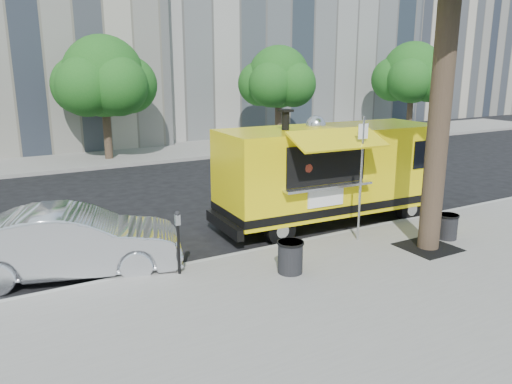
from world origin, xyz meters
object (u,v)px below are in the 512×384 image
Objects in this scene: sedan at (73,242)px; far_tree_c at (279,77)px; sign_post at (361,171)px; trash_bin_left at (290,256)px; far_tree_b at (103,76)px; parking_meter at (178,235)px; trash_bin_right at (448,226)px; food_truck at (330,171)px; far_tree_d at (413,73)px.

far_tree_c is at bearing -30.01° from sedan.
sign_post reaches higher than trash_bin_left.
far_tree_b is 14.48m from parking_meter.
far_tree_c is 15.97m from trash_bin_right.
far_tree_c reaches higher than food_truck.
sign_post is at bearing -114.81° from far_tree_c.
far_tree_c is at bearing 66.65° from food_truck.
trash_bin_left reaches higher than trash_bin_right.
far_tree_b is 14.61m from sign_post.
sign_post is at bearing 152.14° from trash_bin_right.
food_truck reaches higher than sedan.
parking_meter is (-2.00, -14.05, -2.85)m from far_tree_b.
sign_post is at bearing 18.74° from trash_bin_left.
far_tree_d is 21.79m from sign_post.
parking_meter is 2.01× the size of trash_bin_left.
trash_bin_left is (-9.00, -14.82, -3.21)m from far_tree_c.
parking_meter reaches higher than trash_bin_right.
food_truck is at bearing -76.67° from far_tree_b.
food_truck is (4.97, 1.52, 0.52)m from parking_meter.
far_tree_b is 9.01m from far_tree_c.
sedan is 6.61× the size of trash_bin_left.
trash_bin_right is (-14.50, -15.18, -3.41)m from far_tree_d.
sign_post is 0.46× the size of food_truck.
parking_meter reaches higher than sedan.
far_tree_b is at bearing 106.41° from trash_bin_right.
far_tree_c is 17.82m from parking_meter.
trash_bin_left is (-2.55, -0.87, -1.34)m from sign_post.
food_truck is 4.06m from trash_bin_left.
far_tree_c is at bearing 51.34° from parking_meter.
trash_bin_left is 4.50m from trash_bin_right.
sign_post reaches higher than trash_bin_right.
food_truck is 10.72× the size of trash_bin_right.
sign_post is 4.51× the size of trash_bin_left.
far_tree_d is at bearing 38.32° from trash_bin_left.
sign_post is (-6.45, -13.95, -1.87)m from far_tree_c.
sign_post is 4.89× the size of trash_bin_right.
trash_bin_right is (4.50, -0.17, -0.03)m from trash_bin_left.
far_tree_d reaches higher than sedan.
far_tree_d is at bearing 40.70° from sign_post.
far_tree_c is 13.81m from food_truck.
far_tree_b is 4.12× the size of parking_meter.
sedan is (-6.35, 1.55, -1.12)m from sign_post.
far_tree_d is at bearing -0.30° from far_tree_b.
far_tree_d is at bearing 1.15° from far_tree_c.
food_truck reaches higher than trash_bin_right.
far_tree_d reaches higher than trash_bin_left.
far_tree_d is 0.86× the size of food_truck.
trash_bin_right is at bearing -91.38° from sedan.
sedan is (-3.80, -12.70, -3.11)m from far_tree_b.
far_tree_b is 19.00m from far_tree_d.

